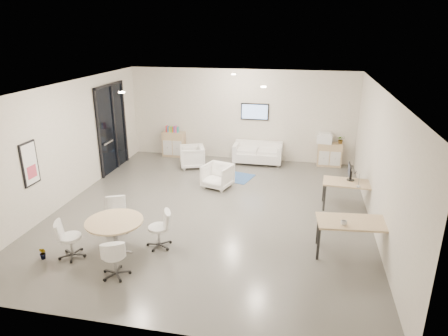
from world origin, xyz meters
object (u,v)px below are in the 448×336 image
at_px(loveseat, 258,154).
at_px(armchair_right, 217,175).
at_px(sideboard_right, 329,155).
at_px(desk_front, 354,225).
at_px(round_table, 114,224).
at_px(desk_rear, 351,185).
at_px(sideboard_left, 174,144).
at_px(armchair_left, 192,156).

xyz_separation_m(loveseat, armchair_right, (-0.90, -2.50, 0.05)).
bearing_deg(armchair_right, sideboard_right, 56.20).
bearing_deg(desk_front, round_table, -175.37).
distance_m(desk_rear, desk_front, 2.40).
relative_size(sideboard_left, armchair_left, 1.11).
bearing_deg(loveseat, sideboard_right, 4.55).
relative_size(armchair_left, round_table, 0.68).
relative_size(armchair_right, desk_front, 0.50).
distance_m(armchair_right, desk_rear, 3.81).
bearing_deg(round_table, sideboard_left, 97.90).
bearing_deg(round_table, armchair_right, 71.63).
xyz_separation_m(desk_rear, desk_front, (-0.14, -2.39, 0.05)).
relative_size(sideboard_right, desk_front, 0.52).
height_order(sideboard_right, desk_front, sideboard_right).
bearing_deg(armchair_left, sideboard_left, -157.22).
bearing_deg(armchair_right, round_table, -91.06).
bearing_deg(round_table, desk_rear, 32.93).
distance_m(sideboard_left, loveseat, 3.16).
bearing_deg(sideboard_right, round_table, -124.95).
distance_m(armchair_left, armchair_right, 2.05).
bearing_deg(round_table, sideboard_right, 55.05).
xyz_separation_m(sideboard_left, armchair_left, (1.00, -1.07, -0.04)).
bearing_deg(armchair_right, desk_front, -23.62).
xyz_separation_m(loveseat, desk_front, (2.69, -5.61, 0.36)).
bearing_deg(round_table, loveseat, 71.10).
relative_size(desk_rear, round_table, 1.20).
xyz_separation_m(armchair_left, armchair_right, (1.25, -1.62, -0.01)).
xyz_separation_m(armchair_left, desk_front, (4.84, -4.73, 0.30)).
xyz_separation_m(sideboard_right, armchair_right, (-3.35, -2.70, -0.01)).
xyz_separation_m(armchair_right, round_table, (-1.32, -3.99, 0.26)).
height_order(loveseat, round_table, same).
xyz_separation_m(sideboard_right, desk_front, (0.23, -5.81, 0.30)).
bearing_deg(sideboard_left, loveseat, -3.45).
distance_m(loveseat, desk_rear, 4.30).
xyz_separation_m(sideboard_right, armchair_left, (-4.61, -1.09, 0.00)).
relative_size(loveseat, armchair_left, 2.06).
bearing_deg(armchair_left, armchair_right, 17.58).
bearing_deg(armchair_right, loveseat, 87.57).
relative_size(loveseat, desk_front, 1.07).
bearing_deg(round_table, armchair_left, 89.26).
relative_size(sideboard_right, desk_rear, 0.56).
height_order(armchair_left, round_table, armchair_left).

